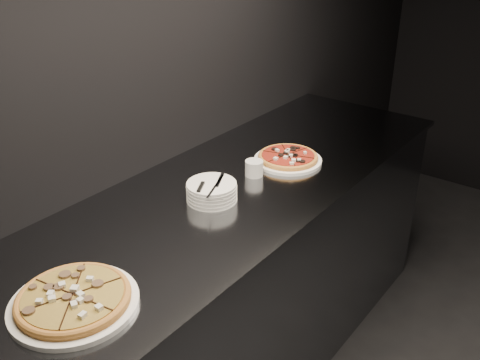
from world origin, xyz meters
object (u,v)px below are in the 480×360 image
Objects in this scene: pizza_mushroom at (74,300)px; plate_stack at (212,191)px; cutlery at (210,185)px; ramekin at (254,168)px; pizza_tomato at (288,158)px; counter at (227,287)px.

plate_stack is at bearing 97.28° from pizza_mushroom.
ramekin is (-0.00, 0.27, -0.04)m from cutlery.
cutlery is (-0.03, -0.46, 0.05)m from pizza_tomato.
cutlery is at bearing -83.39° from counter.
pizza_mushroom is 0.68m from plate_stack.
cutlery is 2.67× the size of ramekin.
plate_stack is at bearing -87.17° from counter.
pizza_mushroom is at bearing -83.22° from counter.
counter is 0.90m from pizza_mushroom.
ramekin is at bearing -100.94° from pizza_tomato.
ramekin is at bearing 87.04° from counter.
cutlery is (0.01, -0.10, 0.53)m from counter.
counter is at bearing 68.95° from cutlery.
counter is 7.73× the size of pizza_tomato.
pizza_mushroom is 4.88× the size of ramekin.
counter is 0.60m from pizza_tomato.
cutlery is (-0.08, 0.66, 0.05)m from pizza_mushroom.
plate_stack is 0.04m from cutlery.
plate_stack reaches higher than counter.
pizza_mushroom is at bearing -87.73° from pizza_tomato.
counter is at bearing -92.96° from ramekin.
pizza_tomato is 0.20m from ramekin.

